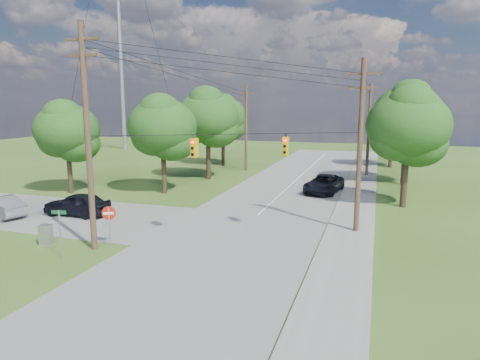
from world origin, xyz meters
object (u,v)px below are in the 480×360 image
(pole_sw, at_px, (88,136))
(car_cross_dark, at_px, (77,204))
(do_not_enter_sign, at_px, (109,217))
(car_cross_silver, at_px, (0,206))
(pole_ne, at_px, (360,145))
(pole_north_e, at_px, (369,129))
(pole_north_w, at_px, (246,127))
(control_cabinet, at_px, (46,235))
(car_main_north, at_px, (324,184))

(pole_sw, height_order, car_cross_dark, pole_sw)
(do_not_enter_sign, bearing_deg, car_cross_silver, 139.08)
(car_cross_silver, bearing_deg, pole_ne, 115.34)
(pole_sw, relative_size, car_cross_silver, 2.67)
(pole_north_e, bearing_deg, pole_north_w, 180.00)
(pole_ne, bearing_deg, pole_north_w, 122.29)
(car_cross_silver, relative_size, do_not_enter_sign, 1.93)
(pole_north_e, height_order, car_cross_silver, pole_north_e)
(pole_sw, bearing_deg, do_not_enter_sign, 44.43)
(pole_north_e, relative_size, do_not_enter_sign, 4.29)
(pole_sw, height_order, car_cross_silver, pole_sw)
(pole_north_w, relative_size, car_cross_dark, 2.08)
(pole_ne, relative_size, pole_north_w, 1.05)
(car_cross_silver, bearing_deg, control_cabinet, 78.37)
(control_cabinet, bearing_deg, car_main_north, 46.11)
(pole_ne, bearing_deg, car_main_north, 106.31)
(pole_ne, distance_m, pole_north_e, 22.00)
(car_cross_dark, height_order, car_cross_silver, car_cross_dark)
(car_cross_silver, distance_m, car_main_north, 25.81)
(pole_ne, xyz_separation_m, pole_north_e, (-0.00, 22.00, -0.34))
(car_cross_silver, height_order, do_not_enter_sign, do_not_enter_sign)
(pole_north_w, height_order, car_main_north, pole_north_w)
(car_cross_dark, bearing_deg, car_main_north, 129.74)
(car_main_north, bearing_deg, pole_north_w, 144.10)
(pole_north_e, distance_m, do_not_enter_sign, 31.92)
(pole_ne, height_order, car_main_north, pole_ne)
(pole_sw, height_order, pole_ne, pole_sw)
(pole_sw, bearing_deg, pole_north_e, 65.48)
(car_main_north, bearing_deg, do_not_enter_sign, -108.24)
(car_cross_silver, bearing_deg, car_cross_dark, 127.48)
(car_cross_dark, height_order, car_main_north, car_cross_dark)
(pole_north_w, relative_size, do_not_enter_sign, 4.29)
(car_cross_dark, xyz_separation_m, control_cabinet, (2.58, -5.92, -0.26))
(pole_sw, distance_m, car_cross_dark, 9.65)
(pole_sw, xyz_separation_m, pole_north_w, (-0.40, 29.60, -1.10))
(pole_sw, distance_m, car_main_north, 22.38)
(car_cross_dark, bearing_deg, pole_ne, 94.72)
(pole_sw, relative_size, car_cross_dark, 2.49)
(pole_sw, xyz_separation_m, control_cabinet, (-3.05, -0.21, -5.64))
(pole_north_e, distance_m, car_main_north, 11.74)
(pole_north_w, relative_size, car_cross_silver, 2.23)
(car_cross_dark, relative_size, control_cabinet, 4.08)
(pole_north_w, height_order, control_cabinet, pole_north_w)
(pole_sw, xyz_separation_m, pole_ne, (13.50, 7.60, -0.76))
(car_cross_silver, xyz_separation_m, car_main_north, (20.69, 15.43, 0.04))
(pole_ne, distance_m, car_cross_silver, 24.84)
(pole_north_e, height_order, car_main_north, pole_north_e)
(pole_sw, relative_size, do_not_enter_sign, 5.15)
(pole_north_w, relative_size, car_main_north, 1.77)
(pole_north_e, xyz_separation_m, car_main_north, (-3.40, -10.38, -4.32))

